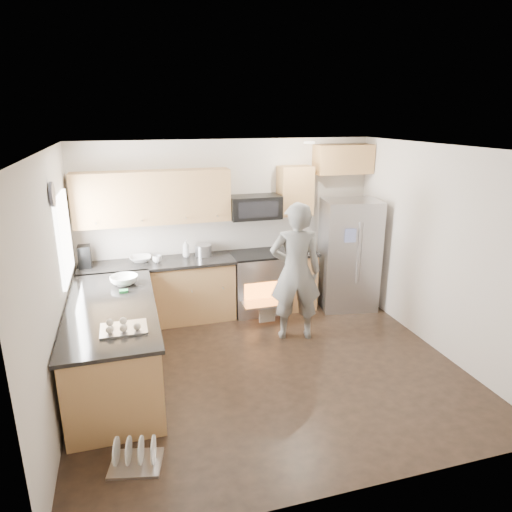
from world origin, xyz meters
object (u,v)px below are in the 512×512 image
object	(u,v)px
person	(296,272)
dish_rack	(136,458)
refrigerator	(349,255)
stove_range	(257,269)

from	to	relation	value
person	dish_rack	xyz separation A→B (m)	(-2.19, -1.89, -0.87)
dish_rack	refrigerator	bearing A→B (deg)	38.21
person	refrigerator	bearing A→B (deg)	-133.89
stove_range	dish_rack	world-z (taller)	stove_range
stove_range	refrigerator	world-z (taller)	stove_range
stove_range	refrigerator	distance (m)	1.45
refrigerator	person	bearing A→B (deg)	-137.17
refrigerator	dish_rack	bearing A→B (deg)	-131.79
stove_range	person	bearing A→B (deg)	-76.27
person	dish_rack	size ratio (longest dim) A/B	3.71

